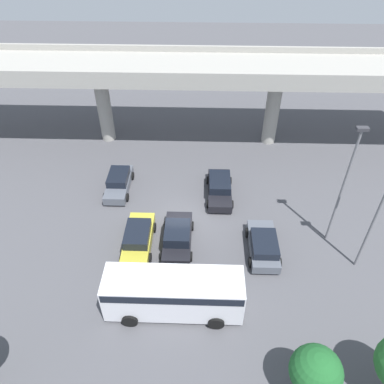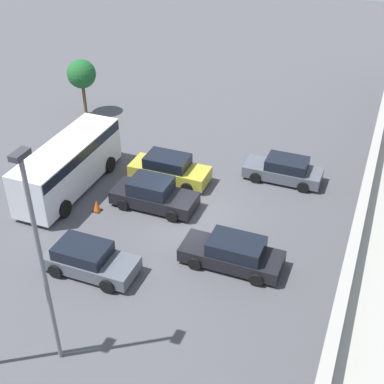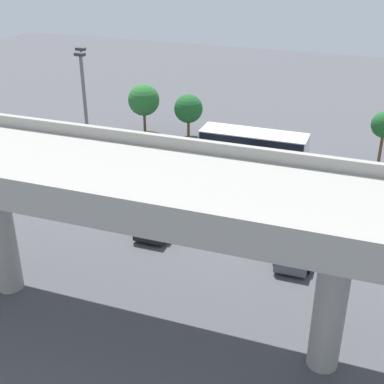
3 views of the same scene
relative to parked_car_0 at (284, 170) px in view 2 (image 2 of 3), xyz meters
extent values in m
plane|color=#4C4C51|center=(5.44, -3.88, -0.69)|extent=(101.65, 101.65, 0.00)
cube|color=#9E9B93|center=(5.44, 4.76, 7.20)|extent=(47.44, 0.30, 0.55)
cube|color=#515660|center=(0.00, -0.06, -0.18)|extent=(1.72, 4.55, 0.67)
cube|color=black|center=(0.00, 0.14, 0.46)|extent=(1.59, 2.38, 0.61)
cylinder|color=black|center=(0.88, -1.47, -0.36)|extent=(0.22, 0.66, 0.66)
cylinder|color=black|center=(-0.88, -1.47, -0.36)|extent=(0.22, 0.66, 0.66)
cylinder|color=black|center=(0.88, 1.35, -0.36)|extent=(0.22, 0.66, 0.66)
cylinder|color=black|center=(-0.88, 1.35, -0.36)|extent=(0.22, 0.66, 0.66)
cube|color=gold|center=(2.53, -6.24, -0.11)|extent=(1.81, 4.69, 0.78)
cube|color=black|center=(2.53, -6.37, 0.62)|extent=(1.66, 2.49, 0.66)
cylinder|color=black|center=(1.60, -4.79, -0.34)|extent=(0.22, 0.71, 0.71)
cylinder|color=black|center=(3.45, -4.79, -0.34)|extent=(0.22, 0.71, 0.71)
cylinder|color=black|center=(1.60, -7.69, -0.34)|extent=(0.22, 0.71, 0.71)
cylinder|color=black|center=(3.45, -7.69, -0.34)|extent=(0.22, 0.71, 0.71)
cube|color=black|center=(5.26, -5.97, -0.15)|extent=(1.90, 4.69, 0.72)
cube|color=black|center=(5.26, -6.17, 0.59)|extent=(1.75, 2.20, 0.75)
cylinder|color=black|center=(4.29, -4.52, -0.36)|extent=(0.22, 0.67, 0.67)
cylinder|color=black|center=(6.23, -4.52, -0.36)|extent=(0.22, 0.67, 0.67)
cylinder|color=black|center=(4.29, -7.42, -0.36)|extent=(0.22, 0.67, 0.67)
cylinder|color=black|center=(6.23, -7.42, -0.36)|extent=(0.22, 0.67, 0.67)
cube|color=black|center=(8.34, -0.55, -0.18)|extent=(1.84, 4.84, 0.66)
cube|color=black|center=(8.34, -0.33, 0.48)|extent=(1.69, 2.56, 0.67)
cylinder|color=black|center=(9.29, -2.05, -0.37)|extent=(0.22, 0.65, 0.65)
cylinder|color=black|center=(7.40, -2.05, -0.37)|extent=(0.22, 0.65, 0.65)
cylinder|color=black|center=(9.29, 0.95, -0.37)|extent=(0.22, 0.65, 0.65)
cylinder|color=black|center=(7.40, 0.95, -0.37)|extent=(0.22, 0.65, 0.65)
cube|color=#515660|center=(11.20, -6.46, -0.17)|extent=(1.86, 4.37, 0.66)
cube|color=black|center=(11.20, -6.84, 0.46)|extent=(1.71, 2.45, 0.59)
cylinder|color=black|center=(10.25, -5.11, -0.33)|extent=(0.22, 0.72, 0.72)
cylinder|color=black|center=(12.15, -5.11, -0.33)|extent=(0.22, 0.72, 0.72)
cylinder|color=black|center=(10.25, -7.81, -0.33)|extent=(0.22, 0.72, 0.72)
cylinder|color=black|center=(12.15, -7.81, -0.33)|extent=(0.22, 0.72, 0.72)
cube|color=silver|center=(5.37, -11.23, 0.86)|extent=(8.03, 2.31, 2.59)
cube|color=black|center=(5.37, -11.23, 1.79)|extent=(7.87, 2.35, 0.57)
cylinder|color=black|center=(2.88, -12.41, -0.22)|extent=(0.95, 0.29, 0.95)
cylinder|color=black|center=(2.88, -10.06, -0.22)|extent=(0.95, 0.29, 0.95)
cylinder|color=black|center=(7.86, -12.41, -0.22)|extent=(0.95, 0.29, 0.95)
cylinder|color=black|center=(7.86, -10.06, -0.22)|extent=(0.95, 0.29, 0.95)
cylinder|color=slate|center=(15.96, -5.10, 3.80)|extent=(0.16, 0.16, 8.99)
cube|color=#333338|center=(15.96, -5.10, 8.40)|extent=(0.70, 0.35, 0.20)
cylinder|color=brown|center=(-3.75, -15.73, 0.40)|extent=(0.24, 0.24, 2.19)
sphere|color=#1E5B28|center=(-3.75, -15.73, 2.37)|extent=(2.05, 2.05, 2.05)
cube|color=black|center=(6.83, -8.70, -0.67)|extent=(0.44, 0.44, 0.04)
cone|color=#EA590F|center=(6.83, -8.70, -0.34)|extent=(0.40, 0.40, 0.70)
camera|label=1|loc=(6.84, -23.96, 19.40)|focal=35.00mm
camera|label=2|loc=(27.04, 4.80, 16.31)|focal=50.00mm
camera|label=3|loc=(-3.08, 25.79, 16.02)|focal=50.00mm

